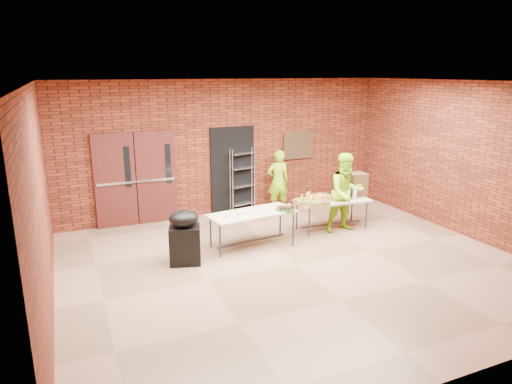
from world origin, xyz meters
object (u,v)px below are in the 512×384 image
at_px(wire_rack, 242,181).
at_px(coffee_dispenser, 356,184).
at_px(volunteer_man, 346,193).
at_px(covered_grill, 185,237).
at_px(table_left, 252,215).
at_px(table_right, 332,202).
at_px(volunteer_woman, 278,181).

height_order(wire_rack, coffee_dispenser, wire_rack).
bearing_deg(volunteer_man, wire_rack, 128.34).
relative_size(covered_grill, volunteer_man, 0.58).
distance_m(table_left, volunteer_man, 2.22).
relative_size(table_right, coffee_dispenser, 3.27).
bearing_deg(covered_grill, table_right, 24.79).
distance_m(coffee_dispenser, volunteer_man, 0.58).
bearing_deg(volunteer_woman, table_left, 58.78).
distance_m(table_left, volunteer_woman, 2.49).
relative_size(wire_rack, covered_grill, 1.61).
distance_m(wire_rack, volunteer_man, 2.62).
bearing_deg(wire_rack, covered_grill, -144.14).
xyz_separation_m(wire_rack, table_right, (1.33, -1.92, -0.19)).
bearing_deg(table_left, wire_rack, 65.21).
height_order(table_left, volunteer_man, volunteer_man).
relative_size(table_left, volunteer_man, 1.05).
distance_m(covered_grill, volunteer_woman, 3.70).
distance_m(table_left, table_right, 2.03).
bearing_deg(volunteer_woman, covered_grill, 43.67).
relative_size(volunteer_woman, volunteer_man, 0.89).
xyz_separation_m(wire_rack, volunteer_woman, (0.86, -0.22, -0.04)).
distance_m(coffee_dispenser, volunteer_woman, 1.98).
distance_m(volunteer_woman, volunteer_man, 2.02).
bearing_deg(table_right, table_left, -167.91).
distance_m(wire_rack, covered_grill, 3.23).
bearing_deg(table_right, coffee_dispenser, 13.89).
distance_m(wire_rack, table_left, 2.29).
relative_size(table_left, volunteer_woman, 1.18).
relative_size(table_right, volunteer_man, 0.98).
xyz_separation_m(coffee_dispenser, volunteer_man, (-0.49, -0.31, -0.07)).
bearing_deg(volunteer_woman, table_right, 112.36).
height_order(table_left, coffee_dispenser, coffee_dispenser).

